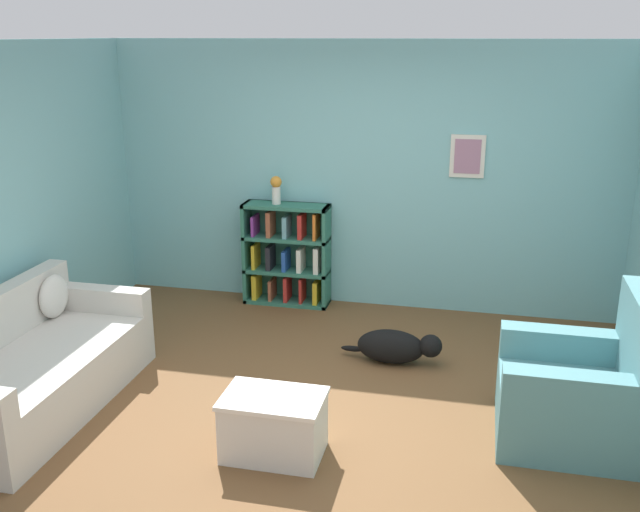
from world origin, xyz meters
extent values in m
plane|color=brown|center=(0.00, 0.00, 0.00)|extent=(14.00, 14.00, 0.00)
cube|color=#7AB7BC|center=(0.00, 2.25, 1.30)|extent=(5.60, 0.10, 2.60)
cube|color=silver|center=(1.00, 2.19, 1.55)|extent=(0.32, 0.02, 0.40)
cube|color=#A37089|center=(1.00, 2.18, 1.55)|extent=(0.24, 0.01, 0.32)
cube|color=beige|center=(-1.93, -0.44, 0.21)|extent=(0.91, 1.95, 0.43)
cube|color=beige|center=(-1.93, 0.45, 0.53)|extent=(0.91, 0.16, 0.20)
ellipsoid|color=beige|center=(-2.18, 0.24, 0.60)|extent=(0.14, 0.36, 0.36)
cube|color=#2D6B56|center=(-1.14, 2.04, 0.52)|extent=(0.04, 0.29, 1.03)
cube|color=#2D6B56|center=(-0.31, 2.04, 0.52)|extent=(0.04, 0.29, 1.03)
cube|color=#2D6B56|center=(-0.72, 2.17, 0.52)|extent=(0.86, 0.02, 1.03)
cube|color=#2D6B56|center=(-0.72, 2.04, 0.02)|extent=(0.86, 0.29, 0.04)
cube|color=#2D6B56|center=(-0.72, 2.04, 0.34)|extent=(0.86, 0.29, 0.04)
cube|color=#2D6B56|center=(-0.72, 2.04, 0.69)|extent=(0.86, 0.29, 0.04)
cube|color=#2D6B56|center=(-0.72, 2.04, 1.02)|extent=(0.86, 0.29, 0.04)
cube|color=gold|center=(-1.04, 2.03, 0.16)|extent=(0.05, 0.21, 0.28)
cube|color=gold|center=(-1.04, 2.03, 0.49)|extent=(0.03, 0.21, 0.25)
cube|color=#7A2D84|center=(-1.04, 2.03, 0.81)|extent=(0.03, 0.21, 0.20)
cube|color=brown|center=(-0.88, 2.03, 0.13)|extent=(0.03, 0.21, 0.23)
cube|color=black|center=(-0.89, 2.03, 0.48)|extent=(0.05, 0.21, 0.24)
cube|color=brown|center=(-0.88, 2.03, 0.84)|extent=(0.04, 0.21, 0.26)
cube|color=#B22823|center=(-0.71, 2.03, 0.16)|extent=(0.04, 0.21, 0.28)
cube|color=#234C9E|center=(-0.73, 2.03, 0.47)|extent=(0.04, 0.21, 0.20)
cube|color=#60939E|center=(-0.71, 2.03, 0.81)|extent=(0.04, 0.21, 0.21)
cube|color=#B22823|center=(-0.56, 2.03, 0.16)|extent=(0.03, 0.21, 0.28)
cube|color=silver|center=(-0.57, 2.03, 0.48)|extent=(0.05, 0.21, 0.24)
cube|color=#B22823|center=(-0.56, 2.03, 0.83)|extent=(0.04, 0.21, 0.25)
cube|color=gold|center=(-0.41, 2.03, 0.14)|extent=(0.05, 0.21, 0.25)
cube|color=silver|center=(-0.40, 2.03, 0.49)|extent=(0.05, 0.21, 0.26)
cube|color=orange|center=(-0.41, 2.03, 0.84)|extent=(0.03, 0.21, 0.26)
cube|color=slate|center=(1.83, 0.00, 0.21)|extent=(0.96, 0.89, 0.42)
cube|color=slate|center=(1.83, -0.35, 0.53)|extent=(0.96, 0.18, 0.22)
cube|color=slate|center=(1.83, 0.35, 0.53)|extent=(0.96, 0.18, 0.22)
cube|color=silver|center=(-0.07, -0.65, 0.21)|extent=(0.63, 0.41, 0.42)
cube|color=white|center=(-0.07, -0.65, 0.41)|extent=(0.66, 0.44, 0.03)
ellipsoid|color=black|center=(0.50, 0.89, 0.14)|extent=(0.56, 0.26, 0.29)
sphere|color=black|center=(0.82, 0.89, 0.18)|extent=(0.19, 0.19, 0.19)
ellipsoid|color=black|center=(0.16, 0.93, 0.07)|extent=(0.20, 0.05, 0.05)
cylinder|color=silver|center=(-0.82, 2.04, 1.12)|extent=(0.09, 0.09, 0.17)
sphere|color=orange|center=(-0.82, 2.04, 1.26)|extent=(0.11, 0.11, 0.11)
camera|label=1|loc=(1.14, -4.56, 2.64)|focal=40.00mm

